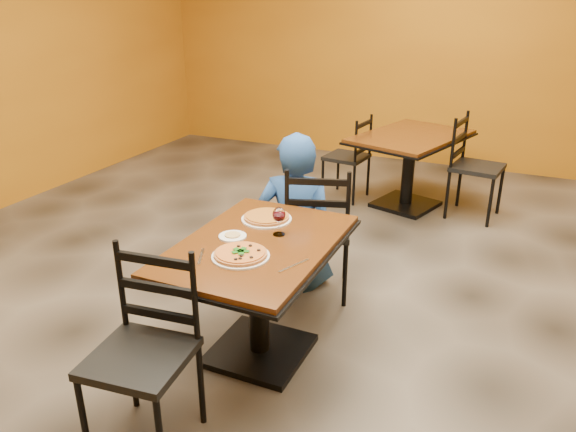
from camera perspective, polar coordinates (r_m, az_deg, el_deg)
The scene contains 18 objects.
floor at distance 3.86m, azimuth 0.50°, elevation -9.96°, with size 7.00×8.00×0.01m, color black.
wall_back at distance 7.13m, azimuth 14.23°, elevation 17.14°, with size 7.00×0.01×3.00m, color #B16C13.
table_main at distance 3.19m, azimuth -3.10°, elevation -5.85°, with size 0.83×1.23×0.75m.
table_second at distance 5.64m, azimuth 12.44°, elevation 6.31°, with size 1.16×1.43×0.75m.
chair_main_near at distance 2.71m, azimuth -15.07°, elevation -14.05°, with size 0.44×0.44×0.97m, color black, non-canonical shape.
chair_main_far at distance 3.92m, azimuth 3.12°, elevation -1.33°, with size 0.45×0.45×0.99m, color black, non-canonical shape.
chair_second_left at distance 5.84m, azimuth 6.05°, elevation 6.04°, with size 0.40×0.40×0.88m, color black, non-canonical shape.
chair_second_right at distance 5.57m, azimuth 18.96°, elevation 4.71°, with size 0.44×0.44×0.98m, color black, non-canonical shape.
diner at distance 4.02m, azimuth 0.82°, elevation 0.63°, with size 0.59×0.38×1.15m, color navy.
plate_main at distance 2.94m, azimuth -4.91°, elevation -4.15°, with size 0.31×0.31×0.01m, color white.
pizza_main at distance 2.93m, azimuth -4.92°, elevation -3.87°, with size 0.28×0.28×0.02m, color maroon.
plate_far at distance 3.40m, azimuth -2.23°, elevation -0.31°, with size 0.31×0.31×0.01m, color white.
pizza_far at distance 3.39m, azimuth -2.23°, elevation -0.06°, with size 0.28×0.28×0.02m, color #B57022.
side_plate at distance 3.17m, azimuth -5.74°, elevation -2.10°, with size 0.16×0.16×0.01m, color white.
dip at distance 3.17m, azimuth -5.75°, elevation -1.95°, with size 0.09×0.09×0.01m, color tan.
wine_glass at distance 3.16m, azimuth -0.94°, elevation -0.43°, with size 0.08×0.08×0.18m, color white, non-canonical shape.
fork at distance 2.97m, azimuth -8.98°, elevation -4.15°, with size 0.01×0.19×0.00m, color silver.
knife at distance 2.84m, azimuth 0.61°, elevation -5.13°, with size 0.01×0.21×0.00m, color silver.
Camera 1 is at (1.31, -2.99, 2.06)m, focal length 34.44 mm.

